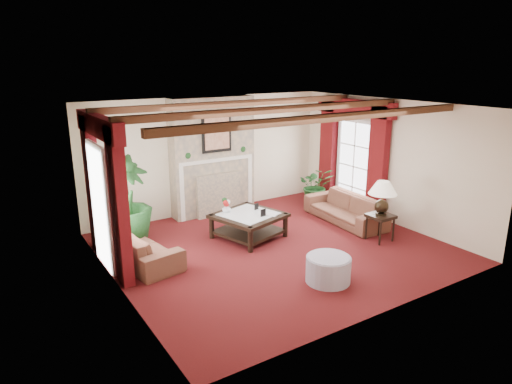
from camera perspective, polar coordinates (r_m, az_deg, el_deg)
floor at (r=8.86m, az=2.46°, el=-6.99°), size 6.00×6.00×0.00m
ceiling at (r=8.18m, az=2.68°, el=10.67°), size 6.00×6.00×0.00m
back_wall at (r=10.72m, az=-5.93°, el=4.62°), size 6.00×0.02×2.70m
left_wall at (r=7.19m, az=-17.43°, el=-1.84°), size 0.02×5.50×2.70m
right_wall at (r=10.39m, az=16.26°, el=3.69°), size 0.02×5.50×2.70m
ceiling_beams at (r=8.19m, az=2.68°, el=10.26°), size 6.00×3.00×0.12m
fireplace at (r=10.36m, az=-5.64°, el=11.77°), size 2.00×0.52×2.70m
french_door_left at (r=7.96m, az=-19.65°, el=5.46°), size 0.10×1.10×2.16m
french_door_right at (r=10.92m, az=12.53°, el=8.68°), size 0.10×1.10×2.16m
curtains_left at (r=7.92m, az=-19.16°, el=8.54°), size 0.20×2.40×2.55m
curtains_right at (r=10.79m, az=12.24°, el=10.86°), size 0.20×2.40×2.55m
sofa_left at (r=8.47m, az=-14.67°, el=-5.78°), size 2.20×1.24×0.78m
sofa_right at (r=10.33m, az=11.11°, el=-1.50°), size 2.12×0.83×0.80m
potted_palm at (r=9.14m, az=-15.96°, el=-3.44°), size 2.75×2.79×1.02m
small_plant at (r=11.49m, az=7.49°, el=0.31°), size 1.70×1.71×0.74m
coffee_table at (r=9.27m, az=-0.92°, el=-4.24°), size 1.50×1.50×0.50m
side_table at (r=9.44m, az=15.21°, el=-4.30°), size 0.52×0.52×0.54m
ottoman at (r=7.60m, az=9.01°, el=-9.53°), size 0.73×0.73×0.43m
table_lamp at (r=9.25m, az=15.50°, el=-0.68°), size 0.55×0.55×0.70m
flower_vase at (r=9.27m, az=-3.71°, el=-2.07°), size 0.18×0.19×0.18m
book at (r=9.01m, az=1.47°, el=-2.18°), size 0.24×0.20×0.30m
photo_frame_a at (r=9.01m, az=0.90°, el=-2.64°), size 0.12×0.03×0.16m
photo_frame_b at (r=9.42m, az=0.06°, el=-1.86°), size 0.11×0.05×0.14m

